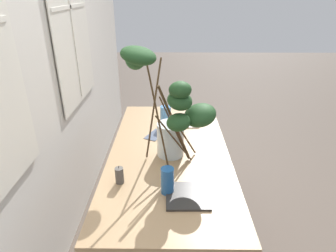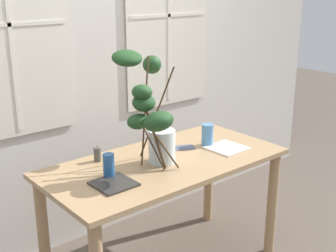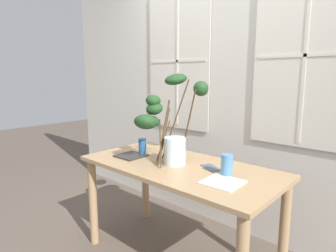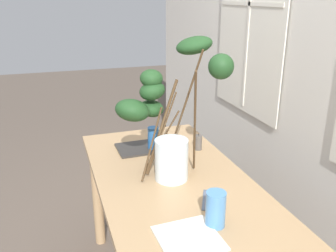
# 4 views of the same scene
# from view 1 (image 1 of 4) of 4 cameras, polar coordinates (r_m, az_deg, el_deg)

# --- Properties ---
(ground) EXTENTS (14.00, 14.00, 0.00)m
(ground) POSITION_cam_1_polar(r_m,az_deg,el_deg) (2.29, 0.21, -21.92)
(ground) COLOR brown
(back_wall_with_windows) EXTENTS (4.69, 0.14, 2.74)m
(back_wall_with_windows) POSITION_cam_1_polar(r_m,az_deg,el_deg) (1.76, -26.36, 12.84)
(back_wall_with_windows) COLOR beige
(back_wall_with_windows) RESTS_ON ground
(dining_table) EXTENTS (1.49, 0.73, 0.77)m
(dining_table) POSITION_cam_1_polar(r_m,az_deg,el_deg) (1.87, 0.24, -8.39)
(dining_table) COLOR tan
(dining_table) RESTS_ON ground
(vase_with_branches) EXTENTS (0.44, 0.56, 0.69)m
(vase_with_branches) POSITION_cam_1_polar(r_m,az_deg,el_deg) (1.56, 0.42, 2.78)
(vase_with_branches) COLOR silver
(vase_with_branches) RESTS_ON dining_table
(drinking_glass_blue_left) EXTENTS (0.06, 0.06, 0.14)m
(drinking_glass_blue_left) POSITION_cam_1_polar(r_m,az_deg,el_deg) (1.43, -0.12, -10.70)
(drinking_glass_blue_left) COLOR #235693
(drinking_glass_blue_left) RESTS_ON dining_table
(drinking_glass_blue_right) EXTENTS (0.08, 0.08, 0.14)m
(drinking_glass_blue_right) POSITION_cam_1_polar(r_m,az_deg,el_deg) (2.11, -0.47, 2.03)
(drinking_glass_blue_right) COLOR #4C84BC
(drinking_glass_blue_right) RESTS_ON dining_table
(plate_square_left) EXTENTS (0.21, 0.21, 0.01)m
(plate_square_left) POSITION_cam_1_polar(r_m,az_deg,el_deg) (1.44, 3.87, -13.52)
(plate_square_left) COLOR #2D2B28
(plate_square_left) RESTS_ON dining_table
(plate_square_right) EXTENTS (0.23, 0.23, 0.01)m
(plate_square_right) POSITION_cam_1_polar(r_m,az_deg,el_deg) (2.18, 2.93, 0.90)
(plate_square_right) COLOR silver
(plate_square_right) RESTS_ON dining_table
(napkin_folded) EXTENTS (0.19, 0.15, 0.00)m
(napkin_folded) POSITION_cam_1_polar(r_m,az_deg,el_deg) (1.99, -2.51, -1.72)
(napkin_folded) COLOR #4C566B
(napkin_folded) RESTS_ON dining_table
(pillar_candle) EXTENTS (0.04, 0.04, 0.10)m
(pillar_candle) POSITION_cam_1_polar(r_m,az_deg,el_deg) (1.53, -9.53, -9.55)
(pillar_candle) COLOR #514C47
(pillar_candle) RESTS_ON dining_table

